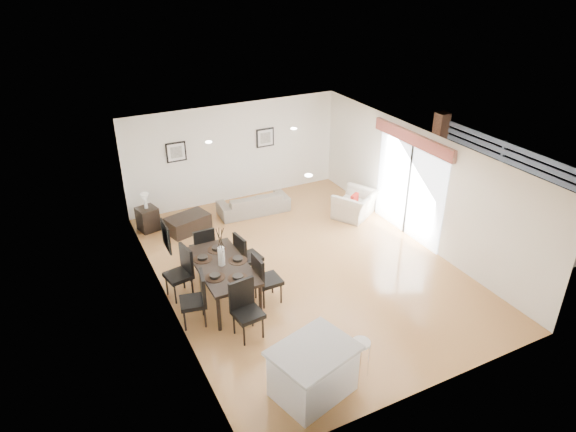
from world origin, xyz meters
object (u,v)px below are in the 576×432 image
dining_chair_enear (264,277)px  dining_chair_efar (245,254)px  dining_chair_wfar (182,269)px  armchair (355,205)px  dining_chair_wnear (197,296)px  side_table (148,219)px  dining_chair_head (245,306)px  sofa (253,203)px  dining_chair_foot (203,246)px  bar_stool (361,346)px  kitchen_island (313,371)px  coffee_table (188,223)px  dining_table (222,268)px

dining_chair_enear → dining_chair_efar: 0.94m
dining_chair_wfar → dining_chair_efar: bearing=78.0°
armchair → dining_chair_wnear: dining_chair_wnear is taller
side_table → dining_chair_wnear: bearing=-90.0°
armchair → dining_chair_head: 5.27m
sofa → dining_chair_foot: (-2.05, -2.05, 0.30)m
dining_chair_wfar → dining_chair_efar: (1.34, -0.03, -0.01)m
dining_chair_head → bar_stool: bearing=-61.0°
sofa → armchair: bearing=151.0°
dining_chair_wnear → kitchen_island: 2.69m
dining_chair_efar → bar_stool: dining_chair_efar is taller
sofa → dining_chair_foot: 2.91m
armchair → dining_chair_head: (-4.33, -3.00, 0.27)m
armchair → side_table: size_ratio=1.74×
dining_chair_enear → dining_chair_efar: (0.00, 0.94, -0.01)m
kitchen_island → side_table: bearing=84.0°
dining_chair_enear → sofa: bearing=-21.7°
dining_chair_wfar → coffee_table: 2.71m
armchair → side_table: armchair is taller
armchair → coffee_table: (-4.13, 1.21, -0.14)m
dining_chair_head → kitchen_island: 1.84m
dining_table → dining_chair_foot: bearing=90.0°
side_table → kitchen_island: 6.58m
armchair → dining_table: dining_table is taller
kitchen_island → dining_chair_wfar: bearing=91.7°
sofa → dining_chair_enear: (-1.38, -3.71, 0.33)m
side_table → bar_stool: 6.78m
dining_chair_head → armchair: bearing=28.6°
dining_chair_wnear → dining_chair_efar: 1.65m
dining_chair_enear → dining_chair_foot: 1.79m
dining_chair_wnear → dining_chair_efar: (1.35, 0.96, 0.00)m
coffee_table → bar_stool: 6.10m
sofa → dining_chair_head: size_ratio=1.71×
dining_chair_efar → dining_chair_foot: (-0.67, 0.72, -0.01)m
dining_table → dining_chair_enear: size_ratio=1.78×
dining_chair_wnear → dining_table: bearing=138.0°
armchair → dining_chair_enear: (-3.65, -2.30, 0.26)m
bar_stool → sofa: bearing=82.7°
dining_table → dining_chair_efar: dining_chair_efar is taller
dining_chair_foot → kitchen_island: 4.17m
sofa → dining_table: (-2.05, -3.23, 0.44)m
sofa → dining_chair_enear: dining_chair_enear is taller
dining_chair_wfar → dining_chair_head: (0.66, -1.67, 0.01)m
dining_chair_enear → bar_stool: size_ratio=1.57×
armchair → coffee_table: size_ratio=1.03×
sofa → bar_stool: (-0.80, -6.20, 0.31)m
dining_chair_foot → dining_chair_enear: bearing=111.6°
coffee_table → armchair: bearing=-31.8°
dining_chair_wnear → side_table: size_ratio=1.75×
dining_chair_enear → dining_chair_foot: bearing=20.7°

